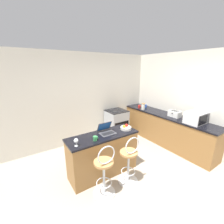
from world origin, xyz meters
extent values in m
plane|color=gray|center=(0.00, 0.00, 0.00)|extent=(20.00, 20.00, 0.00)
cube|color=silver|center=(0.00, 2.41, 1.30)|extent=(12.00, 0.06, 2.60)
cube|color=silver|center=(2.05, 0.00, 1.30)|extent=(0.06, 12.00, 2.60)
cube|color=olive|center=(-0.48, 0.78, 0.43)|extent=(1.44, 0.50, 0.86)
cube|color=black|center=(-0.48, 0.78, 0.87)|extent=(1.47, 0.53, 0.03)
cube|color=olive|center=(1.74, 0.94, 0.43)|extent=(0.58, 2.88, 0.86)
cube|color=black|center=(1.74, 0.94, 0.87)|extent=(0.61, 2.91, 0.03)
cylinder|color=silver|center=(-0.76, 0.29, 0.01)|extent=(0.40, 0.40, 0.02)
cylinder|color=silver|center=(-0.76, 0.29, 0.32)|extent=(0.04, 0.04, 0.63)
torus|color=silver|center=(-0.76, 0.29, 0.23)|extent=(0.28, 0.28, 0.02)
cylinder|color=#B7844C|center=(-0.76, 0.29, 0.65)|extent=(0.34, 0.34, 0.04)
torus|color=silver|center=(-0.76, 0.19, 0.84)|extent=(0.32, 0.02, 0.32)
cylinder|color=silver|center=(-0.20, 0.29, 0.01)|extent=(0.40, 0.40, 0.02)
cylinder|color=silver|center=(-0.20, 0.29, 0.32)|extent=(0.04, 0.04, 0.63)
torus|color=silver|center=(-0.20, 0.29, 0.23)|extent=(0.28, 0.28, 0.02)
cylinder|color=#B7844C|center=(-0.20, 0.29, 0.65)|extent=(0.34, 0.34, 0.04)
torus|color=silver|center=(-0.20, 0.19, 0.84)|extent=(0.32, 0.02, 0.32)
cube|color=#47474C|center=(-0.37, 0.78, 0.90)|extent=(0.32, 0.23, 0.01)
cube|color=black|center=(-0.37, 0.76, 0.90)|extent=(0.27, 0.13, 0.00)
cube|color=#47474C|center=(-0.37, 0.90, 1.01)|extent=(0.32, 0.10, 0.20)
cube|color=#19478C|center=(-0.37, 0.90, 1.01)|extent=(0.28, 0.08, 0.17)
cube|color=silver|center=(1.73, 0.11, 1.03)|extent=(0.52, 0.36, 0.28)
cube|color=black|center=(1.69, -0.08, 1.03)|extent=(0.37, 0.01, 0.23)
cube|color=#4C4C51|center=(1.92, -0.08, 1.03)|extent=(0.10, 0.01, 0.23)
cube|color=silver|center=(1.74, 0.69, 0.97)|extent=(0.20, 0.31, 0.17)
cube|color=black|center=(1.70, 0.69, 1.06)|extent=(0.04, 0.21, 0.00)
cube|color=black|center=(1.78, 0.69, 1.06)|extent=(0.04, 0.21, 0.00)
cube|color=black|center=(1.63, 0.69, 1.01)|extent=(0.02, 0.02, 0.02)
cube|color=#9EA3A8|center=(0.77, 2.08, 0.44)|extent=(0.60, 0.58, 0.87)
cube|color=black|center=(0.77, 1.78, 0.40)|extent=(0.51, 0.01, 0.39)
cube|color=black|center=(0.77, 2.08, 0.88)|extent=(0.60, 0.58, 0.02)
cylinder|color=black|center=(0.64, 1.96, 0.89)|extent=(0.11, 0.11, 0.01)
cylinder|color=black|center=(0.91, 1.96, 0.89)|extent=(0.11, 0.11, 0.01)
cylinder|color=black|center=(0.64, 2.19, 0.89)|extent=(0.11, 0.11, 0.01)
cylinder|color=black|center=(0.91, 2.19, 0.89)|extent=(0.11, 0.11, 0.01)
cylinder|color=silver|center=(0.08, 0.74, 0.92)|extent=(0.24, 0.24, 0.05)
sphere|color=red|center=(0.12, 0.77, 0.97)|extent=(0.07, 0.07, 0.07)
sphere|color=orange|center=(0.04, 0.75, 0.96)|extent=(0.06, 0.06, 0.06)
sphere|color=#66B233|center=(0.04, 0.76, 0.96)|extent=(0.06, 0.06, 0.06)
cylinder|color=#2D51AD|center=(1.80, 1.83, 0.94)|extent=(0.08, 0.08, 0.10)
torus|color=#2D51AD|center=(1.85, 1.83, 0.94)|extent=(0.01, 0.06, 0.06)
cylinder|color=red|center=(1.59, 1.92, 0.94)|extent=(0.08, 0.08, 0.09)
torus|color=red|center=(1.65, 1.92, 0.94)|extent=(0.01, 0.06, 0.06)
cylinder|color=silver|center=(-1.08, 0.65, 0.89)|extent=(0.06, 0.06, 0.00)
cylinder|color=silver|center=(-1.08, 0.65, 0.93)|extent=(0.01, 0.01, 0.07)
sphere|color=silver|center=(-1.08, 0.65, 0.99)|extent=(0.08, 0.08, 0.08)
cylinder|color=#338447|center=(-0.72, 0.65, 0.93)|extent=(0.07, 0.07, 0.09)
torus|color=#338447|center=(-0.67, 0.65, 0.94)|extent=(0.01, 0.06, 0.06)
cylinder|color=silver|center=(1.55, 1.69, 0.98)|extent=(0.11, 0.11, 0.18)
cylinder|color=olive|center=(1.55, 1.69, 1.08)|extent=(0.12, 0.12, 0.02)
camera|label=1|loc=(-1.85, -1.61, 2.19)|focal=24.00mm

